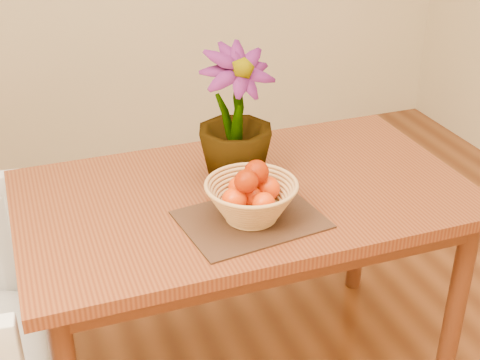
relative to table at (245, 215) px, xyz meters
name	(u,v)px	position (x,y,z in m)	size (l,w,h in m)	color
table	(245,215)	(0.00, 0.00, 0.00)	(1.40, 0.80, 0.75)	brown
placemat	(251,219)	(-0.04, -0.17, 0.09)	(0.39, 0.29, 0.01)	#3D2116
wicker_basket	(251,202)	(-0.04, -0.17, 0.15)	(0.27, 0.27, 0.11)	tan
orange_pile	(252,186)	(-0.04, -0.17, 0.20)	(0.18, 0.18, 0.13)	#DD3703
potted_plant	(235,116)	(0.00, 0.09, 0.30)	(0.24, 0.24, 0.43)	#224E16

